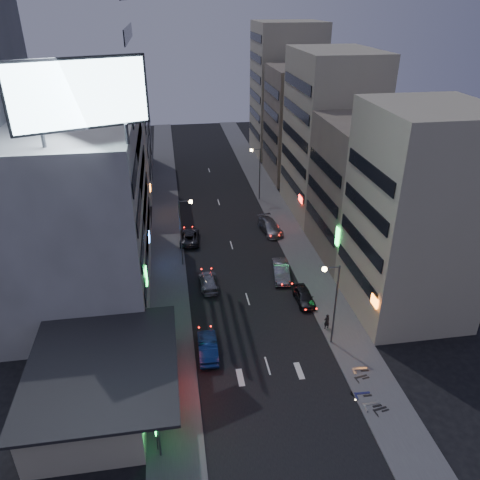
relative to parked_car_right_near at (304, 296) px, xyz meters
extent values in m
plane|color=black|center=(-5.60, -12.58, -0.70)|extent=(180.00, 180.00, 0.00)
cube|color=#4C4C4F|center=(-13.60, 17.42, -0.64)|extent=(4.00, 120.00, 0.12)
cube|color=#4C4C4F|center=(2.40, 17.42, -0.64)|extent=(4.00, 120.00, 0.12)
cube|color=#B4AB8D|center=(-19.60, -10.58, 1.10)|extent=(8.00, 12.00, 3.60)
cube|color=black|center=(-18.60, -10.58, 3.05)|extent=(11.00, 13.00, 0.25)
cube|color=black|center=(-14.50, -10.58, 2.40)|extent=(0.12, 4.00, 0.90)
cube|color=#FF1E14|center=(-14.42, -10.58, 2.40)|extent=(0.04, 3.70, 0.70)
cube|color=#BBBBB6|center=(-22.60, 7.42, 8.30)|extent=(14.00, 24.00, 18.00)
cube|color=#B4AB8D|center=(9.40, -2.08, 9.30)|extent=(10.00, 11.00, 20.00)
cube|color=gray|center=(9.90, 9.42, 7.30)|extent=(11.00, 12.00, 16.00)
cube|color=#B4AB8D|center=(9.40, 22.42, 10.30)|extent=(10.00, 14.00, 22.00)
cube|color=#BBBBB6|center=(-21.10, 32.42, 9.30)|extent=(11.00, 10.00, 20.00)
cube|color=slate|center=(-21.60, 45.42, 6.80)|extent=(12.00, 10.00, 15.00)
cube|color=gray|center=(9.90, 37.42, 8.30)|extent=(11.00, 12.00, 18.00)
cube|color=#B4AB8D|center=(10.40, 51.42, 11.30)|extent=(12.00, 12.00, 24.00)
cylinder|color=#595B60|center=(-21.60, -2.58, 18.05)|extent=(0.30, 0.30, 1.50)
cylinder|color=#595B60|center=(-15.60, -2.58, 18.05)|extent=(0.30, 0.30, 1.50)
cube|color=black|center=(-18.60, -2.58, 21.00)|extent=(9.52, 3.75, 5.00)
cube|color=#ADD7E7|center=(-18.52, -2.79, 21.00)|extent=(9.04, 3.34, 4.60)
cylinder|color=#595B60|center=(0.70, -6.58, 3.42)|extent=(0.16, 0.16, 8.00)
cylinder|color=#595B60|center=(0.00, -6.58, 7.32)|extent=(1.40, 0.10, 0.10)
sphere|color=#FFD88C|center=(-0.60, -6.58, 7.22)|extent=(0.44, 0.44, 0.44)
cylinder|color=#595B60|center=(-11.90, 9.42, 3.42)|extent=(0.16, 0.16, 8.00)
cylinder|color=#595B60|center=(-11.20, 9.42, 7.32)|extent=(1.40, 0.10, 0.10)
sphere|color=#FFD88C|center=(-10.60, 9.42, 7.22)|extent=(0.44, 0.44, 0.44)
cylinder|color=#595B60|center=(0.70, 27.42, 3.42)|extent=(0.16, 0.16, 8.00)
cylinder|color=#595B60|center=(0.00, 27.42, 7.32)|extent=(1.40, 0.10, 0.10)
sphere|color=#FFD88C|center=(-0.60, 27.42, 7.22)|extent=(0.44, 0.44, 0.44)
imported|color=#25262A|center=(0.00, 0.00, 0.00)|extent=(1.71, 4.13, 1.40)
imported|color=#93959A|center=(-1.21, 5.08, 0.10)|extent=(2.32, 5.03, 1.60)
imported|color=#2B2A2F|center=(-10.75, 15.25, 0.01)|extent=(2.75, 5.27, 1.42)
imported|color=#919298|center=(0.00, 16.32, 0.09)|extent=(2.93, 5.68, 1.58)
imported|color=navy|center=(-10.46, -6.29, 0.07)|extent=(1.75, 4.74, 1.55)
imported|color=#94989C|center=(-9.37, 4.39, -0.04)|extent=(1.91, 4.60, 1.33)
imported|color=black|center=(0.87, -4.63, 0.21)|extent=(0.64, 0.49, 1.58)
camera|label=1|loc=(-12.62, -38.10, 27.16)|focal=35.00mm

